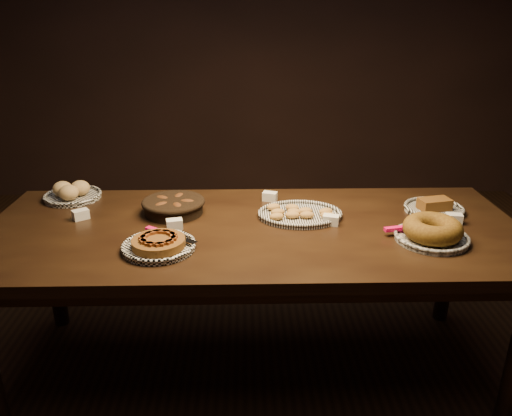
{
  "coord_description": "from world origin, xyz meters",
  "views": [
    {
      "loc": [
        -0.04,
        -2.03,
        1.65
      ],
      "look_at": [
        0.01,
        0.05,
        0.82
      ],
      "focal_mm": 35.0,
      "sensor_mm": 36.0,
      "label": 1
    }
  ],
  "objects_px": {
    "buffet_table": "(253,242)",
    "apple_tart_plate": "(159,244)",
    "madeleine_platter": "(299,214)",
    "bundt_cake_plate": "(432,232)"
  },
  "relations": [
    {
      "from": "buffet_table",
      "to": "apple_tart_plate",
      "type": "xyz_separation_m",
      "value": [
        -0.39,
        -0.21,
        0.1
      ]
    },
    {
      "from": "apple_tart_plate",
      "to": "madeleine_platter",
      "type": "distance_m",
      "value": 0.68
    },
    {
      "from": "apple_tart_plate",
      "to": "bundt_cake_plate",
      "type": "bearing_deg",
      "value": 25.17
    },
    {
      "from": "bundt_cake_plate",
      "to": "buffet_table",
      "type": "bearing_deg",
      "value": -174.57
    },
    {
      "from": "buffet_table",
      "to": "bundt_cake_plate",
      "type": "height_order",
      "value": "bundt_cake_plate"
    },
    {
      "from": "buffet_table",
      "to": "madeleine_platter",
      "type": "distance_m",
      "value": 0.26
    },
    {
      "from": "buffet_table",
      "to": "apple_tart_plate",
      "type": "bearing_deg",
      "value": -150.85
    },
    {
      "from": "apple_tart_plate",
      "to": "madeleine_platter",
      "type": "height_order",
      "value": "apple_tart_plate"
    },
    {
      "from": "madeleine_platter",
      "to": "buffet_table",
      "type": "bearing_deg",
      "value": -135.17
    },
    {
      "from": "madeleine_platter",
      "to": "bundt_cake_plate",
      "type": "bearing_deg",
      "value": -8.55
    }
  ]
}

